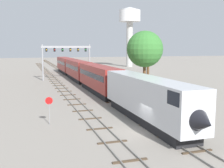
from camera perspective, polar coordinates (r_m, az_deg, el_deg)
ground_plane at (r=26.34m, az=6.07°, el=-9.91°), size 400.00×400.00×0.00m
track_main at (r=84.18m, az=-9.46°, el=2.18°), size 2.60×200.00×0.16m
track_near at (r=63.76m, az=-11.68°, el=0.40°), size 2.60×160.00×0.16m
passenger_train at (r=57.33m, az=-5.47°, el=2.28°), size 3.04×78.66×4.80m
signal_gantry at (r=67.99m, az=-9.49°, el=6.23°), size 12.10×0.49×8.67m
water_tower at (r=114.68m, az=3.73°, el=13.02°), size 8.83×8.83×24.28m
stop_sign at (r=28.91m, az=-13.02°, el=-4.64°), size 0.76×0.08×2.88m
trackside_tree_left at (r=59.48m, az=7.60°, el=6.63°), size 5.18×5.18×9.58m
trackside_tree_mid at (r=51.53m, az=6.87°, el=7.24°), size 6.79×6.79×11.03m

